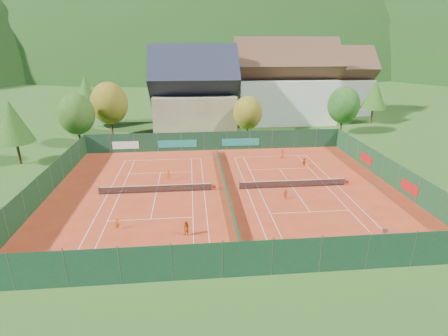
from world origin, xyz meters
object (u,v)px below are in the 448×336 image
player_left_near (117,223)px  player_right_far_b (304,162)px  ball_hopper (385,231)px  hotel_block_a (284,86)px  player_left_far (168,175)px  hotel_block_b (334,85)px  chalet (194,96)px  player_right_far_a (282,153)px  player_left_mid (186,229)px  player_right_near (285,194)px

player_left_near → player_right_far_b: size_ratio=0.94×
ball_hopper → hotel_block_a: bearing=86.4°
ball_hopper → player_left_far: (-19.84, 15.23, 0.18)m
hotel_block_b → player_left_far: hotel_block_b is taller
chalet → player_left_near: chalet is taller
hotel_block_b → player_right_far_b: size_ratio=13.54×
player_right_far_a → hotel_block_b: bearing=-117.2°
player_left_near → player_left_far: size_ratio=0.82×
chalet → player_right_far_a: 23.52m
hotel_block_b → player_right_far_b: 41.71m
hotel_block_b → chalet: bearing=-157.0°
hotel_block_a → player_right_far_a: size_ratio=14.90×
player_right_far_a → player_right_far_b: size_ratio=1.14×
ball_hopper → player_left_mid: bearing=174.4°
hotel_block_b → player_right_far_b: bearing=-116.5°
chalet → player_left_mid: 40.38m
hotel_block_b → player_left_mid: size_ratio=11.41×
chalet → hotel_block_b: bearing=23.0°
chalet → ball_hopper: (16.03, -41.63, -6.07)m
player_left_near → chalet: bearing=41.0°
player_left_near → player_right_far_b: (22.42, 15.12, 0.04)m
chalet → player_right_near: (9.26, -33.13, -6.03)m
hotel_block_a → player_right_near: (-9.74, -39.13, -6.79)m
ball_hopper → player_right_far_a: size_ratio=0.55×
hotel_block_b → player_right_far_a: size_ratio=11.92×
ball_hopper → player_left_mid: size_ratio=0.53×
ball_hopper → player_left_near: bearing=171.5°
player_left_near → hotel_block_a: bearing=21.3°
chalet → player_left_mid: size_ratio=10.69×
chalet → player_right_near: 34.92m
player_left_far → hotel_block_a: bearing=-114.3°
hotel_block_a → player_right_far_a: (-6.50, -25.04, -6.66)m
ball_hopper → player_right_far_b: bearing=94.3°
player_left_mid → player_right_near: (10.76, 6.80, -0.16)m
hotel_block_b → player_right_near: bearing=-116.7°
chalet → hotel_block_b: chalet is taller
chalet → player_left_mid: chalet is taller
ball_hopper → player_left_far: player_left_far is taller
player_left_mid → player_right_far_a: size_ratio=1.05×
player_left_far → player_right_far_b: size_ratio=1.15×
chalet → player_left_mid: bearing=-92.1°
player_right_near → chalet: bearing=86.5°
hotel_block_b → hotel_block_a: bearing=-150.3°
hotel_block_b → player_left_near: size_ratio=14.39×
chalet → player_right_near: chalet is taller
player_left_mid → ball_hopper: bearing=29.9°
player_left_far → player_right_near: (13.08, -6.73, -0.14)m
hotel_block_a → ball_hopper: hotel_block_a is taller
hotel_block_b → player_left_near: (-40.81, -52.08, -6.02)m
chalet → player_left_far: size_ratio=11.02×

